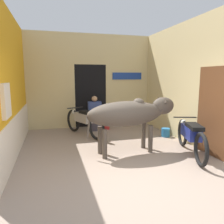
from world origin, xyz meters
TOP-DOWN VIEW (x-y plane):
  - ground_plane at (0.00, 0.00)m, footprint 30.00×30.00m
  - wall_left_shopfront at (-2.31, 2.23)m, footprint 0.25×4.49m
  - wall_back_with_doorway at (0.00, 4.76)m, footprint 4.44×0.93m
  - wall_right_with_door at (2.31, 2.19)m, footprint 0.22×4.49m
  - cow at (0.44, 1.46)m, footprint 2.32×0.81m
  - motorcycle_near at (1.74, 0.93)m, footprint 0.81×2.02m
  - motorcycle_far at (-0.44, 3.31)m, footprint 0.95×1.90m
  - shopkeeper_seated at (0.03, 3.90)m, footprint 0.45×0.33m
  - plastic_stool at (0.44, 3.91)m, footprint 0.30×0.30m
  - bucket at (1.97, 2.49)m, footprint 0.26×0.26m

SIDE VIEW (x-z plane):
  - ground_plane at x=0.00m, z-range 0.00..0.00m
  - bucket at x=1.97m, z-range 0.00..0.26m
  - plastic_stool at x=0.44m, z-range 0.02..0.43m
  - motorcycle_near at x=1.74m, z-range 0.06..0.88m
  - motorcycle_far at x=-0.44m, z-range 0.06..0.90m
  - shopkeeper_seated at x=0.03m, z-range 0.02..1.20m
  - cow at x=0.44m, z-range 0.29..1.64m
  - wall_back_with_doorway at x=0.00m, z-range -0.22..3.11m
  - wall_left_shopfront at x=-2.31m, z-range -0.06..3.28m
  - wall_right_with_door at x=2.31m, z-range -0.02..3.31m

